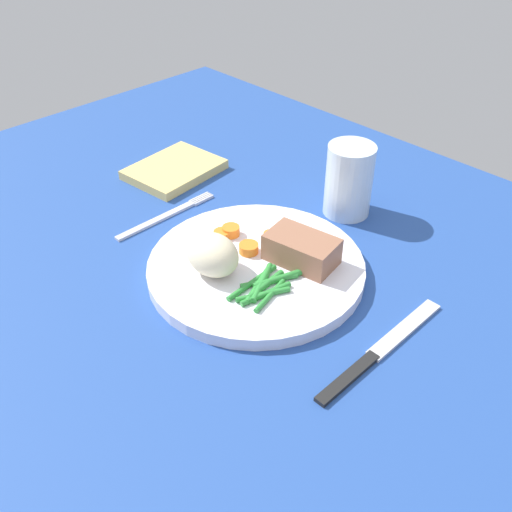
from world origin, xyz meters
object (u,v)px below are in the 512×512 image
object	(u,v)px
napkin	(174,170)
dinner_plate	(256,268)
knife	(379,352)
meat_portion	(302,249)
fork	(166,216)
water_glass	(348,185)

from	to	relation	value
napkin	dinner_plate	bearing A→B (deg)	-17.39
knife	meat_portion	bearing A→B (deg)	166.11
knife	napkin	xyz separation A→B (cm)	(-45.85, 8.76, 0.52)
dinner_plate	knife	distance (cm)	18.81
fork	napkin	xyz separation A→B (cm)	(-9.09, 8.73, 0.52)
water_glass	fork	bearing A→B (deg)	-131.30
meat_portion	napkin	size ratio (longest dim) A/B	0.62
water_glass	napkin	xyz separation A→B (cm)	(-26.05, -10.58, -3.67)
meat_portion	napkin	distance (cm)	31.08
dinner_plate	knife	xyz separation A→B (cm)	(18.80, -0.29, -0.60)
dinner_plate	fork	size ratio (longest dim) A/B	1.62
water_glass	knife	bearing A→B (deg)	-44.32
knife	water_glass	size ratio (longest dim) A/B	2.00
dinner_plate	meat_portion	world-z (taller)	meat_portion
fork	knife	bearing A→B (deg)	-3.83
meat_portion	knife	size ratio (longest dim) A/B	0.42
meat_portion	knife	xyz separation A→B (cm)	(15.18, -4.51, -3.14)
fork	napkin	bearing A→B (deg)	132.38
meat_portion	fork	size ratio (longest dim) A/B	0.52
napkin	meat_portion	bearing A→B (deg)	-7.89
meat_portion	water_glass	size ratio (longest dim) A/B	0.83
napkin	knife	bearing A→B (deg)	-10.81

